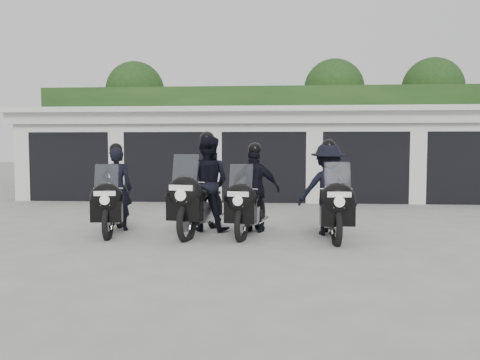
# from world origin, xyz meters

# --- Properties ---
(ground) EXTENTS (80.00, 80.00, 0.00)m
(ground) POSITION_xyz_m (0.00, 0.00, 0.00)
(ground) COLOR #9E9D98
(ground) RESTS_ON ground
(garage_block) EXTENTS (16.40, 6.80, 2.96)m
(garage_block) POSITION_xyz_m (-0.00, 8.06, 1.42)
(garage_block) COLOR silver
(garage_block) RESTS_ON ground
(background_vegetation) EXTENTS (20.00, 3.90, 5.80)m
(background_vegetation) POSITION_xyz_m (0.37, 12.92, 2.77)
(background_vegetation) COLOR #193A15
(background_vegetation) RESTS_ON ground
(police_bike_a) EXTENTS (0.85, 2.17, 1.89)m
(police_bike_a) POSITION_xyz_m (-2.87, -0.15, 0.75)
(police_bike_a) COLOR black
(police_bike_a) RESTS_ON ground
(police_bike_b) EXTENTS (1.18, 2.44, 2.14)m
(police_bike_b) POSITION_xyz_m (-1.05, 0.04, 0.90)
(police_bike_b) COLOR black
(police_bike_b) RESTS_ON ground
(police_bike_c) EXTENTS (1.13, 2.17, 1.90)m
(police_bike_c) POSITION_xyz_m (-0.04, 0.00, 0.81)
(police_bike_c) COLOR black
(police_bike_c) RESTS_ON ground
(police_bike_d) EXTENTS (1.21, 2.27, 1.97)m
(police_bike_d) POSITION_xyz_m (1.48, -0.20, 0.84)
(police_bike_d) COLOR black
(police_bike_d) RESTS_ON ground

